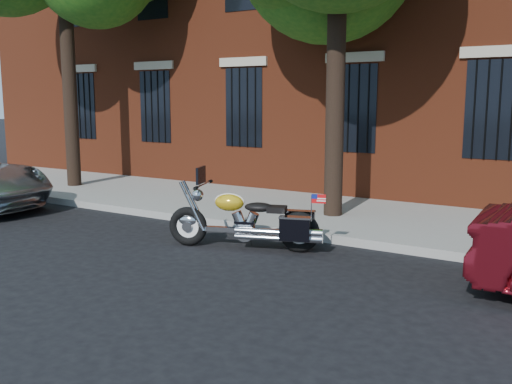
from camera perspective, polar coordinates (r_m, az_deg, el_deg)
The scene contains 4 objects.
ground at distance 9.21m, azimuth -2.71°, elevation -5.92°, with size 120.00×120.00×0.00m, color black.
curb at distance 10.32m, azimuth 1.64°, elevation -3.82°, with size 40.00×0.16×0.15m, color gray.
sidewalk at distance 11.95m, azimuth 6.19°, elevation -2.07°, with size 40.00×3.60×0.15m, color gray.
motorcycle at distance 9.19m, azimuth -0.57°, elevation -3.07°, with size 2.61×1.26×1.33m.
Camera 1 is at (5.06, -7.31, 2.41)m, focal length 40.00 mm.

